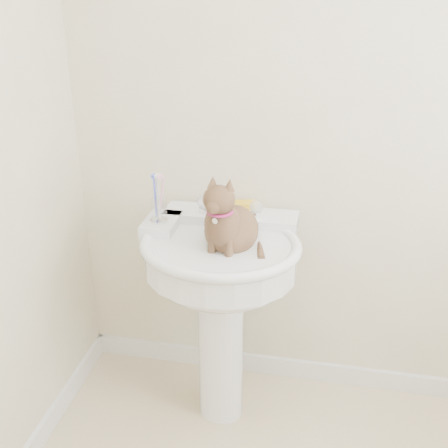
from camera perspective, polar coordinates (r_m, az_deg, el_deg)
The scene contains 7 objects.
wall_back at distance 2.15m, azimuth 12.79°, elevation 11.28°, with size 2.20×0.00×2.50m, color beige, non-canonical shape.
baseboard_back at distance 2.68m, azimuth 10.30°, elevation -14.59°, with size 2.20×0.02×0.09m, color white.
pedestal_sink at distance 2.13m, azimuth -0.39°, elevation -5.32°, with size 0.61×0.60×0.84m.
faucet at distance 2.16m, azimuth 0.48°, elevation 1.76°, with size 0.28×0.12×0.14m.
soap_bar at distance 2.24m, azimuth 2.16°, elevation 1.89°, with size 0.09×0.06×0.03m, color gold.
toothbrush_cup at distance 2.14m, azimuth -6.63°, elevation 1.50°, with size 0.07×0.07×0.18m.
cat at distance 2.01m, azimuth 0.55°, elevation -0.19°, with size 0.22×0.27×0.40m.
Camera 1 is at (-0.05, -0.99, 1.74)m, focal length 45.00 mm.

